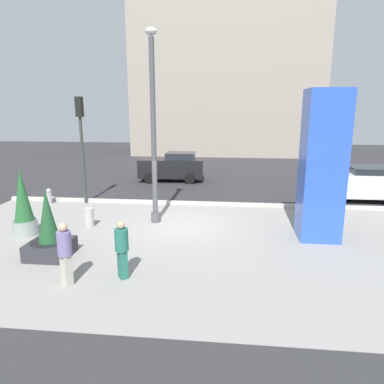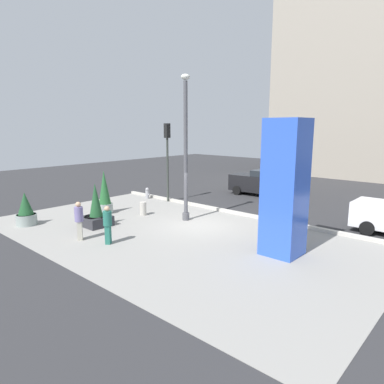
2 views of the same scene
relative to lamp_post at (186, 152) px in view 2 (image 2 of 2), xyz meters
The scene contains 15 objects.
ground_plane 5.23m from the lamp_post, 73.27° to the left, with size 60.00×60.00×0.00m, color #2D2D30.
plaza_pavement 4.41m from the lamp_post, 64.91° to the right, with size 18.00×10.00×0.02m, color gray.
curb_strip 4.60m from the lamp_post, 68.40° to the left, with size 18.00×0.24×0.16m, color #B7B2A8.
lamp_post is the anchor object (origin of this frame).
art_pillar_blue 6.24m from the lamp_post, 10.47° to the right, with size 1.35×1.35×5.12m, color blue.
potted_plant_near_left 8.44m from the lamp_post, 131.48° to the right, with size 0.98×0.98×1.65m.
potted_plant_by_pillar 5.41m from the lamp_post, 155.97° to the right, with size 0.85×0.85×2.42m.
potted_plant_mid_plaza 5.32m from the lamp_post, 124.09° to the right, with size 1.24×1.24×2.13m.
fire_hydrant 6.91m from the lamp_post, 158.05° to the left, with size 0.36×0.26×0.75m.
concrete_bollard 4.11m from the lamp_post, 161.12° to the right, with size 0.36×0.36×0.75m, color #B2ADA3.
traffic_light_far_side 4.76m from the lamp_post, 147.01° to the left, with size 0.28×0.42×5.01m.
car_curb_east 8.84m from the lamp_post, 94.54° to the left, with size 4.06×2.12×1.81m.
pedestrian_by_curb 6.13m from the lamp_post, 102.55° to the right, with size 0.50×0.50×1.69m.
pedestrian_crossing 5.57m from the lamp_post, 88.48° to the right, with size 0.50×0.50×1.62m.
highrise_across_street 25.10m from the lamp_post, 84.29° to the left, with size 17.97×8.73×20.35m, color #9E9384.
Camera 2 is at (10.81, -12.47, 4.82)m, focal length 32.38 mm.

